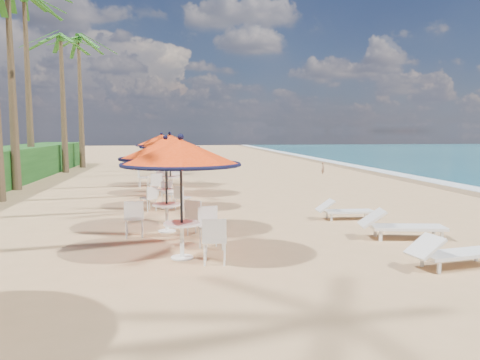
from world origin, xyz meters
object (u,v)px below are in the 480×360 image
at_px(station_0, 185,164).
at_px(station_4, 161,147).
at_px(station_2, 167,160).
at_px(lounger_mid, 399,225).
at_px(lounger_near, 451,252).
at_px(station_1, 166,158).
at_px(station_3, 169,147).
at_px(lounger_far, 343,210).

relative_size(station_0, station_4, 1.00).
bearing_deg(station_0, station_2, 93.75).
xyz_separation_m(station_0, lounger_mid, (5.37, 1.01, -1.67)).
bearing_deg(station_2, lounger_near, -55.30).
height_order(station_0, station_4, station_0).
bearing_deg(lounger_mid, lounger_near, -84.20).
distance_m(station_1, station_4, 10.81).
relative_size(station_3, lounger_far, 1.51).
height_order(lounger_mid, lounger_far, lounger_mid).
distance_m(station_0, station_1, 2.71).
xyz_separation_m(lounger_near, lounger_mid, (0.20, 2.51, 0.03)).
height_order(lounger_near, lounger_far, lounger_near).
xyz_separation_m(station_2, station_4, (-0.31, 6.88, 0.23)).
distance_m(lounger_mid, lounger_far, 2.74).
height_order(station_1, lounger_near, station_1).
bearing_deg(station_1, lounger_near, -36.77).
bearing_deg(lounger_near, station_3, 106.18).
xyz_separation_m(station_0, lounger_far, (4.93, 3.71, -1.73)).
distance_m(station_3, station_4, 3.35).
height_order(station_0, station_3, station_3).
bearing_deg(station_3, station_0, -87.90).
bearing_deg(lounger_mid, station_3, 132.38).
relative_size(station_2, station_4, 0.88).
bearing_deg(station_4, lounger_mid, -63.90).
distance_m(station_4, lounger_mid, 13.98).
relative_size(lounger_near, lounger_mid, 0.91).
bearing_deg(lounger_far, lounger_near, -85.35).
bearing_deg(station_2, station_3, 89.02).
height_order(station_3, lounger_near, station_3).
relative_size(lounger_mid, lounger_far, 1.24).
bearing_deg(station_0, lounger_mid, 10.60).
xyz_separation_m(station_2, lounger_far, (5.36, -2.88, -1.42)).
relative_size(station_0, station_2, 1.14).
height_order(station_0, station_1, station_0).
xyz_separation_m(station_4, lounger_mid, (6.11, -12.47, -1.59)).
xyz_separation_m(lounger_mid, lounger_far, (-0.44, 2.71, -0.06)).
height_order(station_3, lounger_mid, station_3).
relative_size(station_0, station_1, 1.02).
bearing_deg(lounger_mid, station_1, 174.18).
xyz_separation_m(station_2, station_3, (0.06, 3.56, 0.33)).
relative_size(station_1, station_2, 1.12).
bearing_deg(station_4, station_2, -87.46).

